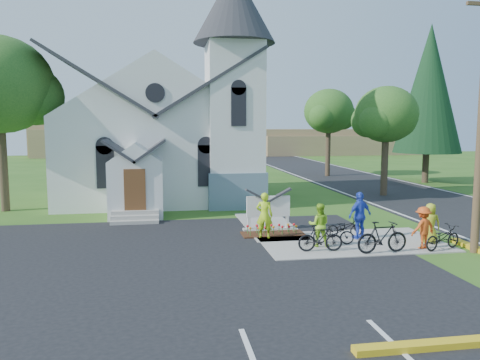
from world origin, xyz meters
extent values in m
plane|color=#2F5C1A|center=(0.00, 0.00, 0.00)|extent=(120.00, 120.00, 0.00)
cube|color=black|center=(-7.00, -2.00, 0.01)|extent=(20.00, 16.00, 0.02)
cube|color=black|center=(10.00, 15.00, 0.01)|extent=(8.00, 90.00, 0.02)
cube|color=gray|center=(1.50, 0.50, 0.03)|extent=(7.00, 4.00, 0.05)
cube|color=silver|center=(-6.00, 13.00, 2.50)|extent=(11.00, 9.00, 5.00)
cube|color=slate|center=(-1.70, 9.70, 1.00)|extent=(3.20, 3.20, 2.00)
cube|color=silver|center=(-1.70, 9.70, 4.50)|extent=(3.00, 3.00, 9.00)
cone|color=#25252A|center=(-1.70, 9.70, 11.00)|extent=(4.50, 4.50, 4.00)
cube|color=silver|center=(-7.00, 7.30, 1.40)|extent=(2.60, 2.40, 2.80)
cube|color=brown|center=(-7.00, 6.07, 1.50)|extent=(1.00, 0.10, 2.00)
cube|color=gray|center=(-1.20, 3.20, 0.05)|extent=(2.20, 0.40, 0.10)
cube|color=white|center=(-2.05, 3.20, 0.55)|extent=(0.12, 0.12, 1.00)
cube|color=white|center=(-0.35, 3.20, 0.55)|extent=(0.12, 0.12, 1.00)
cube|color=white|center=(-1.20, 3.20, 1.05)|extent=(1.90, 0.14, 0.90)
cube|color=#3A1F10|center=(-1.20, 2.30, 0.04)|extent=(2.60, 1.10, 0.07)
cylinder|color=#3C2F21|center=(-14.00, 10.00, 2.48)|extent=(0.44, 0.44, 4.95)
cylinder|color=#3C2F21|center=(8.50, 12.00, 2.02)|extent=(0.44, 0.44, 4.05)
ellipsoid|color=#24531C|center=(8.50, 12.00, 5.25)|extent=(4.00, 4.00, 3.60)
cylinder|color=#3C2F21|center=(9.00, 24.00, 2.25)|extent=(0.44, 0.44, 4.50)
ellipsoid|color=#24531C|center=(9.00, 24.00, 5.82)|extent=(4.40, 4.40, 3.96)
cylinder|color=#3C2F21|center=(15.00, 18.00, 1.20)|extent=(0.50, 0.50, 2.40)
cone|color=black|center=(15.00, 18.00, 7.40)|extent=(5.20, 5.20, 10.00)
cube|color=#8A714D|center=(6.00, 56.00, 2.00)|extent=(60.00, 8.00, 4.00)
cube|color=#8A714D|center=(-10.00, 58.00, 2.80)|extent=(30.00, 6.00, 5.60)
cube|color=#8A714D|center=(22.00, 54.00, 1.50)|extent=(25.00, 6.00, 3.00)
imported|color=#ADE01A|center=(-1.70, 1.68, 0.97)|extent=(0.78, 0.64, 1.83)
imported|color=black|center=(0.68, 0.31, 0.45)|extent=(1.62, 0.97, 0.80)
imported|color=#8AC825|center=(0.03, 0.07, 0.86)|extent=(0.92, 0.80, 1.61)
imported|color=black|center=(-0.16, -0.65, 0.53)|extent=(1.64, 0.60, 0.97)
imported|color=blue|center=(2.00, 0.93, 0.99)|extent=(1.19, 0.80, 1.88)
imported|color=black|center=(1.50, 1.26, 0.45)|extent=(1.53, 0.60, 0.79)
imported|color=#D24A17|center=(3.68, -0.84, 0.82)|extent=(1.11, 0.80, 1.54)
imported|color=black|center=(1.92, -1.20, 0.62)|extent=(1.92, 0.64, 1.14)
imported|color=#A4AE20|center=(4.37, -0.16, 0.82)|extent=(0.86, 0.69, 1.54)
imported|color=black|center=(4.29, -1.12, 0.49)|extent=(1.79, 1.09, 0.89)
camera|label=1|loc=(-5.63, -16.28, 4.51)|focal=35.00mm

